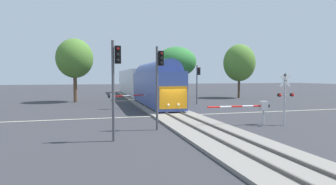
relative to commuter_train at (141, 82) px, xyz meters
The scene contains 13 objects.
ground_plane 19.17m from the commuter_train, 90.01° to the right, with size 220.00×220.00×0.00m, color #333338.
road_centre_stripe 19.17m from the commuter_train, 90.01° to the right, with size 44.00×0.20×0.01m.
railway_track 19.15m from the commuter_train, 90.01° to the right, with size 4.40×80.00×0.32m.
commuter_train is the anchor object (origin of this frame).
crossing_gate_near 25.94m from the commuter_train, 79.39° to the right, with size 5.19×0.40×1.80m.
crossing_signal_mast 27.02m from the commuter_train, 75.85° to the right, with size 1.36×0.44×3.96m.
crossing_gate_far 13.32m from the commuter_train, 109.74° to the right, with size 6.51×0.40×1.80m.
traffic_signal_near_left 28.66m from the commuter_train, 102.29° to the right, with size 0.53×0.38×5.71m.
traffic_signal_median 25.64m from the commuter_train, 96.66° to the right, with size 0.53×0.38×5.73m.
traffic_signal_far_side 11.43m from the commuter_train, 57.54° to the right, with size 0.53×0.38×5.20m.
oak_behind_train 10.73m from the commuter_train, 167.36° to the right, with size 5.20×5.20×9.13m.
maple_right_background 17.33m from the commuter_train, ahead, with size 5.42×5.42×9.24m.
elm_centre_background 9.60m from the commuter_train, 32.49° to the left, with size 7.39×7.39×9.17m.
Camera 1 is at (-7.26, -24.60, 3.68)m, focal length 29.09 mm.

